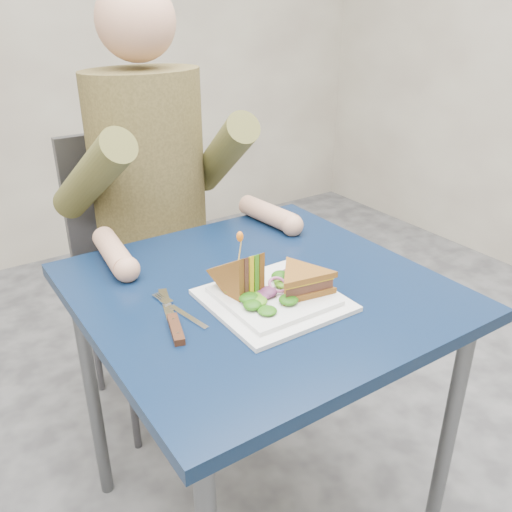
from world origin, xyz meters
TOP-DOWN VIEW (x-y plane):
  - table at (0.00, 0.00)m, footprint 0.75×0.75m
  - chair at (0.00, 0.67)m, footprint 0.42×0.40m
  - diner at (-0.00, 0.56)m, footprint 0.54×0.59m
  - plate at (-0.02, -0.08)m, footprint 0.26×0.26m
  - sandwich_flat at (0.04, -0.10)m, footprint 0.16×0.16m
  - sandwich_upright at (-0.07, -0.03)m, footprint 0.09×0.14m
  - fork at (-0.20, -0.01)m, footprint 0.04×0.18m
  - knife at (-0.23, -0.05)m, footprint 0.08×0.22m
  - toothpick at (-0.07, -0.03)m, footprint 0.01×0.01m
  - toothpick_frill at (-0.07, -0.03)m, footprint 0.01×0.01m
  - lettuce_spill at (-0.01, -0.07)m, footprint 0.15×0.13m
  - onion_ring at (-0.00, -0.07)m, footprint 0.04×0.04m

SIDE VIEW (x-z plane):
  - chair at x=0.00m, z-range 0.08..1.01m
  - table at x=0.00m, z-range 0.29..1.02m
  - fork at x=-0.20m, z-range 0.73..0.74m
  - knife at x=-0.23m, z-range 0.73..0.74m
  - plate at x=-0.02m, z-range 0.73..0.75m
  - lettuce_spill at x=-0.01m, z-range 0.75..0.77m
  - onion_ring at x=0.00m, z-range 0.75..0.78m
  - sandwich_flat at x=0.04m, z-range 0.75..0.80m
  - sandwich_upright at x=-0.07m, z-range 0.71..0.85m
  - toothpick at x=-0.07m, z-range 0.82..0.88m
  - toothpick_frill at x=-0.07m, z-range 0.87..0.89m
  - diner at x=0.00m, z-range 0.54..1.29m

